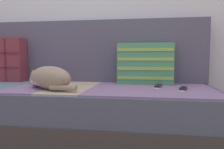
# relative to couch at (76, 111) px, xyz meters

# --- Properties ---
(ground_plane) EXTENTS (14.00, 14.00, 0.00)m
(ground_plane) POSITION_rel_couch_xyz_m (0.00, -0.11, -0.20)
(ground_plane) COLOR #937556
(couch) EXTENTS (2.19, 0.88, 0.40)m
(couch) POSITION_rel_couch_xyz_m (0.00, 0.00, 0.00)
(couch) COLOR #3D3838
(couch) RESTS_ON ground_plane
(sofa_backrest) EXTENTS (2.14, 0.14, 0.56)m
(sofa_backrest) POSITION_rel_couch_xyz_m (0.00, 0.37, 0.48)
(sofa_backrest) COLOR #514C60
(sofa_backrest) RESTS_ON couch
(throw_pillow_quilted) EXTENTS (0.42, 0.14, 0.40)m
(throw_pillow_quilted) POSITION_rel_couch_xyz_m (-0.78, 0.22, 0.40)
(throw_pillow_quilted) COLOR brown
(throw_pillow_quilted) RESTS_ON couch
(throw_pillow_striped) EXTENTS (0.46, 0.14, 0.34)m
(throw_pillow_striped) POSITION_rel_couch_xyz_m (0.54, 0.22, 0.37)
(throw_pillow_striped) COLOR #4C9366
(throw_pillow_striped) RESTS_ON couch
(sleeping_cat) EXTENTS (0.44, 0.35, 0.16)m
(sleeping_cat) POSITION_rel_couch_xyz_m (-0.13, -0.19, 0.28)
(sleeping_cat) COLOR gray
(sleeping_cat) RESTS_ON couch
(game_remote_near) EXTENTS (0.10, 0.19, 0.02)m
(game_remote_near) POSITION_rel_couch_xyz_m (0.81, -0.08, 0.21)
(game_remote_near) COLOR black
(game_remote_near) RESTS_ON couch
(game_remote_far) EXTENTS (0.08, 0.21, 0.02)m
(game_remote_far) POSITION_rel_couch_xyz_m (0.64, 0.04, 0.21)
(game_remote_far) COLOR black
(game_remote_far) RESTS_ON couch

